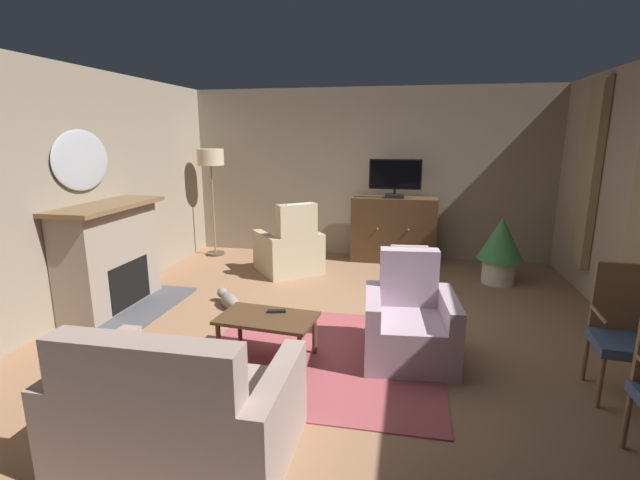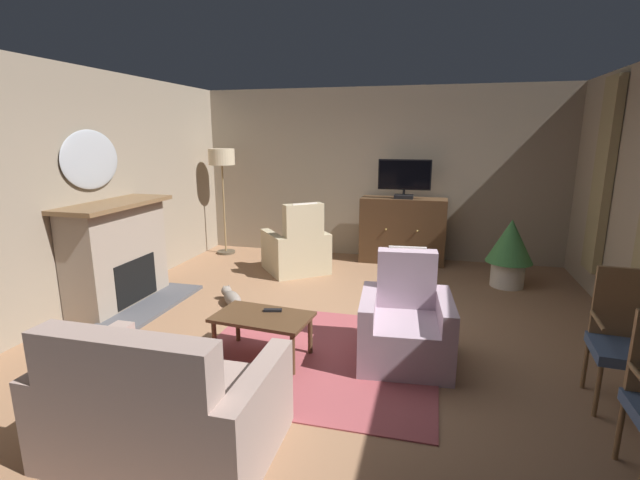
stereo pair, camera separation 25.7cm
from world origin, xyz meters
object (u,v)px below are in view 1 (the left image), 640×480
side_chair_far_end (622,330)px  floor_lamp (211,165)px  armchair_by_fireplace (409,325)px  coffee_table (267,322)px  potted_plant_leafy_by_curtain (500,246)px  sofa_floral (179,414)px  cat (228,300)px  wall_mirror_oval (81,160)px  tv_remote (277,311)px  tv_cabinet (393,231)px  fireplace (112,259)px  armchair_angled_to_table (290,251)px  television (395,177)px

side_chair_far_end → floor_lamp: (-4.95, 3.41, 1.00)m
floor_lamp → armchair_by_fireplace: bearing=-43.3°
coffee_table → potted_plant_leafy_by_curtain: bearing=47.8°
coffee_table → sofa_floral: size_ratio=0.65×
coffee_table → potted_plant_leafy_by_curtain: potted_plant_leafy_by_curtain is taller
side_chair_far_end → cat: 3.97m
wall_mirror_oval → tv_remote: size_ratio=5.40×
wall_mirror_oval → coffee_table: (2.42, -0.86, -1.38)m
tv_remote → armchair_by_fireplace: armchair_by_fireplace is taller
sofa_floral → floor_lamp: 5.31m
tv_cabinet → armchair_by_fireplace: bearing=-85.1°
coffee_table → floor_lamp: floor_lamp is taller
fireplace → tv_remote: (2.23, -0.75, -0.18)m
floor_lamp → wall_mirror_oval: bearing=-98.5°
fireplace → coffee_table: 2.35m
potted_plant_leafy_by_curtain → armchair_by_fireplace: bearing=-116.3°
fireplace → tv_remote: bearing=-18.5°
fireplace → sofa_floral: 3.04m
coffee_table → potted_plant_leafy_by_curtain: 3.71m
tv_cabinet → cat: tv_cabinet is taller
wall_mirror_oval → tv_cabinet: size_ratio=0.68×
potted_plant_leafy_by_curtain → floor_lamp: bearing=171.5°
armchair_angled_to_table → side_chair_far_end: (3.41, -2.67, 0.20)m
coffee_table → side_chair_far_end: (2.91, 0.01, 0.17)m
cat → floor_lamp: 2.93m
potted_plant_leafy_by_curtain → sofa_floral: bearing=-122.5°
television → side_chair_far_end: (1.92, -3.56, -0.84)m
armchair_by_fireplace → cat: 2.32m
armchair_by_fireplace → sofa_floral: bearing=-130.1°
tv_cabinet → television: size_ratio=1.65×
television → tv_cabinet: bearing=90.0°
wall_mirror_oval → armchair_angled_to_table: 3.00m
armchair_angled_to_table → side_chair_far_end: bearing=-38.1°
television → tv_remote: (-0.93, -3.45, -0.95)m
tv_cabinet → tv_remote: (-0.93, -3.51, -0.08)m
armchair_angled_to_table → coffee_table: bearing=-79.4°
fireplace → sofa_floral: fireplace is taller
wall_mirror_oval → armchair_by_fireplace: wall_mirror_oval is taller
side_chair_far_end → floor_lamp: bearing=145.4°
coffee_table → sofa_floral: bearing=-95.7°
fireplace → potted_plant_leafy_by_curtain: 5.03m
wall_mirror_oval → armchair_angled_to_table: size_ratio=0.78×
coffee_table → side_chair_far_end: side_chair_far_end is taller
tv_remote → armchair_by_fireplace: (1.22, 0.18, -0.11)m
floor_lamp → tv_remote: bearing=-57.6°
armchair_angled_to_table → floor_lamp: floor_lamp is taller
sofa_floral → floor_lamp: size_ratio=0.78×
tv_remote → side_chair_far_end: bearing=-16.3°
floor_lamp → potted_plant_leafy_by_curtain: bearing=-8.5°
sofa_floral → fireplace: bearing=132.2°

